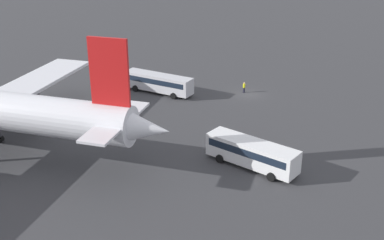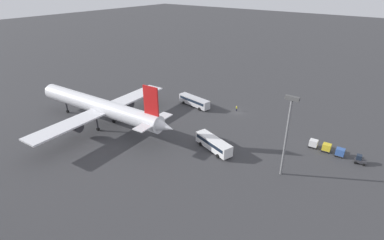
# 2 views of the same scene
# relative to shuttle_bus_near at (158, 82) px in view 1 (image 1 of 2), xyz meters

# --- Properties ---
(ground_plane) EXTENTS (600.00, 600.00, 0.00)m
(ground_plane) POSITION_rel_shuttle_bus_near_xyz_m (-13.92, -4.37, -1.84)
(ground_plane) COLOR #38383A
(shuttle_bus_near) EXTENTS (12.14, 4.43, 3.05)m
(shuttle_bus_near) POSITION_rel_shuttle_bus_near_xyz_m (0.00, 0.00, 0.00)
(shuttle_bus_near) COLOR silver
(shuttle_bus_near) RESTS_ON ground
(shuttle_bus_far) EXTENTS (11.37, 6.08, 3.12)m
(shuttle_bus_far) POSITION_rel_shuttle_bus_near_xyz_m (-20.38, 19.30, 0.04)
(shuttle_bus_far) COLOR white
(shuttle_bus_far) RESTS_ON ground
(worker_person) EXTENTS (0.38, 0.38, 1.74)m
(worker_person) POSITION_rel_shuttle_bus_near_xyz_m (-13.06, -4.93, -0.97)
(worker_person) COLOR #1E1E2D
(worker_person) RESTS_ON ground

